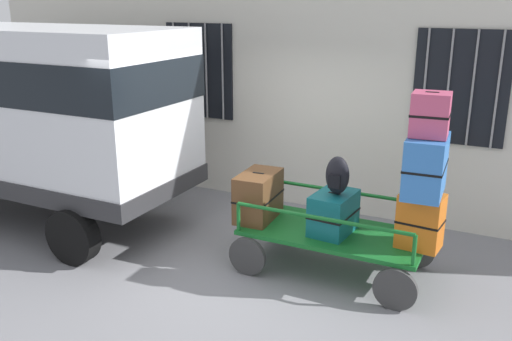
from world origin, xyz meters
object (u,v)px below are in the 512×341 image
luggage_cart (333,239)px  suitcase_midleft_bottom (334,213)px  backpack (337,176)px  van (37,105)px  suitcase_center_middle (426,166)px  suitcase_center_top (430,114)px  suitcase_left_bottom (258,196)px  suitcase_center_bottom (420,221)px

luggage_cart → suitcase_midleft_bottom: size_ratio=3.36×
luggage_cart → backpack: size_ratio=4.97×
van → suitcase_center_middle: size_ratio=6.01×
suitcase_midleft_bottom → suitcase_center_top: size_ratio=1.42×
suitcase_center_top → backpack: bearing=-177.4°
suitcase_left_bottom → suitcase_center_top: size_ratio=1.58×
van → suitcase_center_bottom: van is taller
luggage_cart → backpack: 0.81m
suitcase_midleft_bottom → suitcase_center_top: 1.57m
backpack → van: bearing=-176.8°
van → suitcase_center_top: size_ratio=9.51×
van → luggage_cart: bearing=3.9°
suitcase_midleft_bottom → suitcase_center_middle: size_ratio=0.90×
suitcase_midleft_bottom → backpack: size_ratio=1.48×
suitcase_left_bottom → suitcase_midleft_bottom: 0.97m
suitcase_center_top → backpack: (-0.94, -0.04, -0.78)m
suitcase_midleft_bottom → backpack: backpack is taller
suitcase_center_middle → suitcase_center_top: suitcase_center_top is taller
luggage_cart → suitcase_midleft_bottom: (0.00, -0.03, 0.35)m
suitcase_midleft_bottom → suitcase_center_top: (0.97, 0.02, 1.24)m
luggage_cart → suitcase_center_top: 1.86m
van → suitcase_left_bottom: size_ratio=6.03×
suitcase_left_bottom → suitcase_center_middle: size_ratio=1.00×
backpack → suitcase_left_bottom: bearing=178.6°
suitcase_left_bottom → suitcase_center_top: bearing=0.5°
van → suitcase_midleft_bottom: (4.28, 0.27, -0.94)m
van → suitcase_midleft_bottom: size_ratio=6.70×
suitcase_center_bottom → suitcase_midleft_bottom: bearing=-178.2°
van → backpack: (4.32, 0.24, -0.48)m
van → suitcase_left_bottom: 3.44m
van → suitcase_center_middle: (5.25, 0.30, -0.25)m
suitcase_center_middle → suitcase_center_top: 0.55m
van → luggage_cart: van is taller
suitcase_left_bottom → suitcase_midleft_bottom: bearing=0.1°
luggage_cart → suitcase_midleft_bottom: 0.35m
van → suitcase_center_top: (5.25, 0.28, 0.29)m
luggage_cart → suitcase_left_bottom: suitcase_left_bottom is taller
suitcase_left_bottom → suitcase_midleft_bottom: (0.97, 0.00, -0.05)m
van → suitcase_center_top: 5.27m
suitcase_center_middle → suitcase_center_top: size_ratio=1.58×
suitcase_center_top → suitcase_center_bottom: bearing=90.0°
suitcase_center_middle → van: bearing=-176.7°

